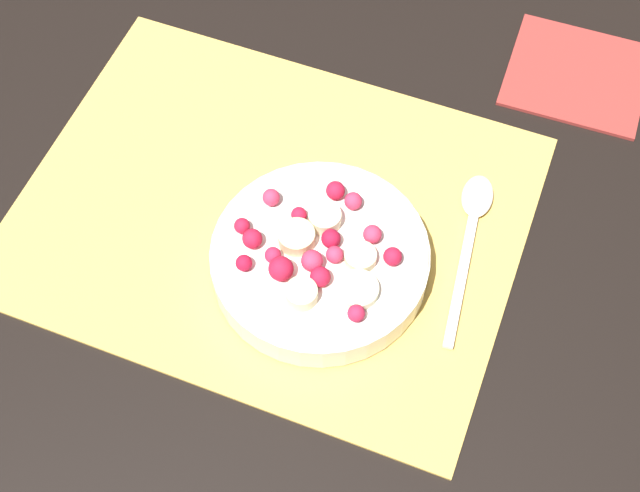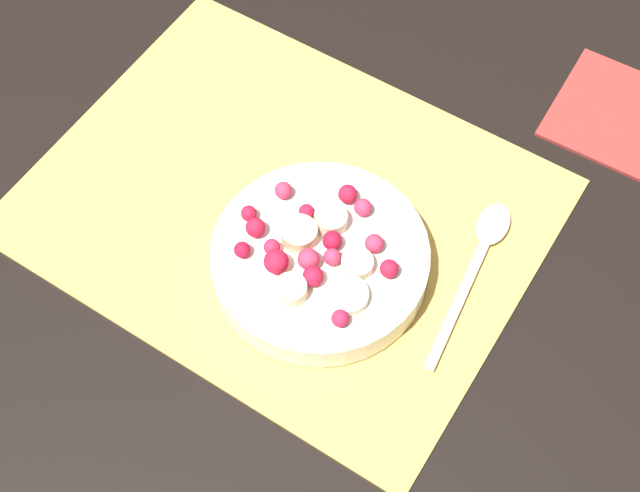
# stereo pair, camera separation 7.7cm
# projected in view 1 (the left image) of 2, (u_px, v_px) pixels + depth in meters

# --- Properties ---
(ground_plane) EXTENTS (3.00, 3.00, 0.00)m
(ground_plane) POSITION_uv_depth(u_px,v_px,m) (271.00, 215.00, 0.84)
(ground_plane) COLOR black
(placemat) EXTENTS (0.46, 0.36, 0.01)m
(placemat) POSITION_uv_depth(u_px,v_px,m) (271.00, 213.00, 0.83)
(placemat) COLOR #E0B251
(placemat) RESTS_ON ground_plane
(fruit_bowl) EXTENTS (0.19, 0.19, 0.05)m
(fruit_bowl) POSITION_uv_depth(u_px,v_px,m) (320.00, 257.00, 0.78)
(fruit_bowl) COLOR silver
(fruit_bowl) RESTS_ON placemat
(spoon) EXTENTS (0.04, 0.18, 0.01)m
(spoon) POSITION_uv_depth(u_px,v_px,m) (473.00, 221.00, 0.82)
(spoon) COLOR silver
(spoon) RESTS_ON placemat
(napkin) EXTENTS (0.14, 0.13, 0.01)m
(napkin) POSITION_uv_depth(u_px,v_px,m) (577.00, 74.00, 0.92)
(napkin) COLOR #A3332D
(napkin) RESTS_ON ground_plane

